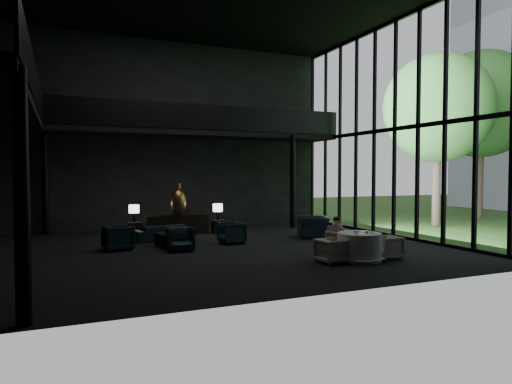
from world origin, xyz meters
name	(u,v)px	position (x,y,z in m)	size (l,w,h in m)	color
floor	(216,249)	(0.00, 0.00, 0.00)	(14.00, 12.00, 0.02)	black
wall_back	(172,135)	(0.00, 6.00, 4.00)	(14.00, 0.04, 8.00)	black
wall_front	(315,87)	(0.00, -6.00, 4.00)	(14.00, 0.04, 8.00)	black
curtain_wall	(395,129)	(6.95, 0.00, 4.00)	(0.20, 12.00, 8.00)	black
mezzanine_back	(201,134)	(1.00, 5.00, 4.00)	(12.00, 2.00, 0.25)	black
railing_left	(36,89)	(-5.00, 0.00, 4.60)	(0.06, 12.00, 1.00)	black
railing_back	(208,117)	(1.00, 4.00, 4.60)	(12.00, 0.06, 1.00)	black
column_sw	(22,197)	(-5.00, -5.70, 2.00)	(0.24, 0.24, 4.00)	black
column_nw	(45,183)	(-5.00, 5.70, 2.00)	(0.24, 0.24, 4.00)	black
column_ne	(292,182)	(4.80, 4.00, 2.00)	(0.24, 0.24, 4.00)	black
tree_near	(438,109)	(11.00, 2.00, 5.23)	(4.80, 4.80, 7.65)	#382D23
tree_far	(481,104)	(16.00, 4.00, 5.99)	(5.60, 5.60, 8.80)	#382D23
console	(177,225)	(-0.37, 3.72, 0.38)	(2.38, 0.54, 0.76)	black
bronze_urn	(178,202)	(-0.37, 3.49, 1.28)	(0.65, 0.65, 1.22)	olive
side_table_left	(135,230)	(-1.97, 3.64, 0.28)	(0.51, 0.51, 0.56)	black
table_lamp_left	(134,210)	(-1.97, 3.73, 1.01)	(0.38, 0.38, 0.63)	black
side_table_right	(218,227)	(1.23, 3.45, 0.26)	(0.47, 0.47, 0.52)	black
table_lamp_right	(218,208)	(1.23, 3.54, 0.97)	(0.38, 0.38, 0.64)	black
sofa	(162,231)	(-1.19, 2.43, 0.35)	(1.77, 0.52, 0.69)	#1C3D4B
lounge_armchair_west	(118,235)	(-2.85, 0.92, 0.46)	(0.88, 0.83, 0.91)	#14242D
lounge_armchair_east	(231,232)	(0.79, 0.78, 0.40)	(0.78, 0.73, 0.80)	black
lounge_armchair_south	(180,238)	(-1.14, 0.01, 0.40)	(0.79, 0.74, 0.81)	black
window_armchair	(313,222)	(4.08, 0.97, 0.57)	(1.31, 0.85, 1.14)	#163144
coffee_table	(173,240)	(-1.12, 1.01, 0.21)	(0.96, 0.96, 0.43)	black
dining_table	(359,248)	(2.95, -3.39, 0.33)	(1.34, 1.34, 0.75)	white
dining_chair_north	(343,241)	(3.03, -2.50, 0.39)	(0.77, 0.72, 0.79)	#B1ADA3
dining_chair_east	(387,247)	(3.84, -3.43, 0.31)	(0.60, 0.56, 0.62)	#BCB2A4
dining_chair_west	(331,251)	(2.08, -3.35, 0.32)	(0.62, 0.58, 0.64)	#9D9685
child	(337,228)	(2.90, -2.37, 0.78)	(0.31, 0.31, 0.66)	#D19FBD
plate_a	(359,234)	(2.79, -3.59, 0.76)	(0.25, 0.25, 0.02)	white
plate_b	(363,231)	(3.21, -3.18, 0.76)	(0.24, 0.24, 0.02)	white
saucer	(373,233)	(3.25, -3.57, 0.76)	(0.14, 0.14, 0.01)	white
coffee_cup	(367,231)	(3.16, -3.43, 0.79)	(0.09, 0.09, 0.06)	white
cereal_bowl	(356,231)	(2.92, -3.30, 0.79)	(0.16, 0.16, 0.08)	white
cream_pot	(367,232)	(3.07, -3.56, 0.79)	(0.06, 0.06, 0.08)	#99999E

